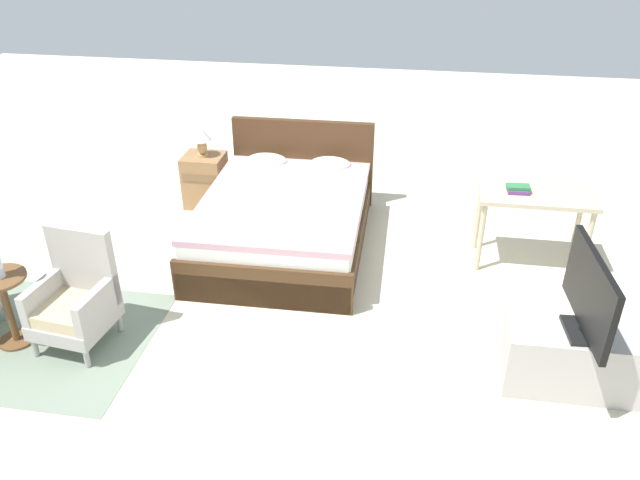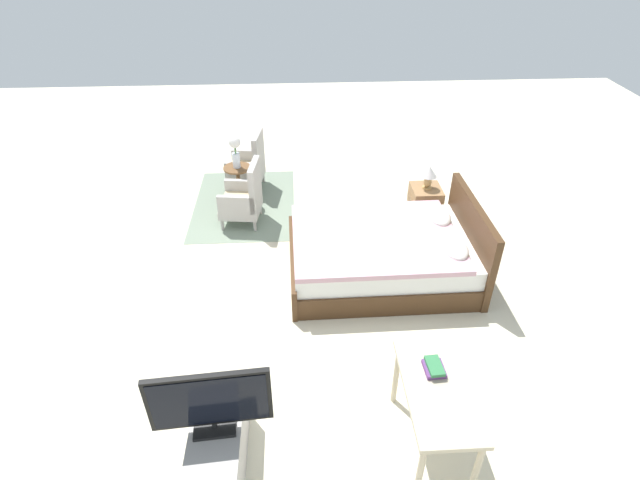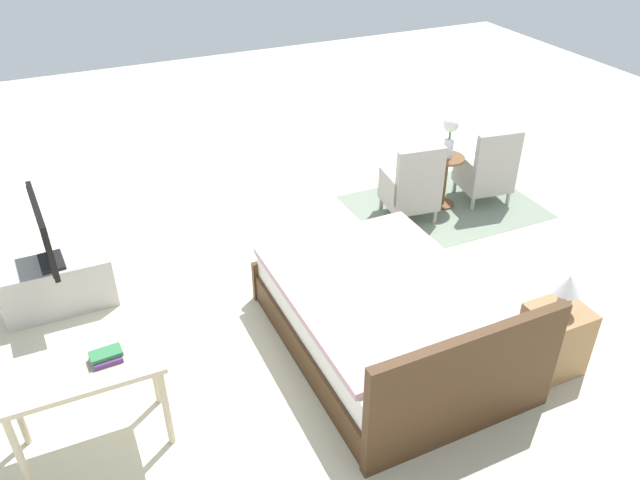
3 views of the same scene
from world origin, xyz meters
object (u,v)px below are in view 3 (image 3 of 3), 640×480
Objects in this scene: flower_vase at (450,133)px; nightstand at (554,339)px; bed at (389,321)px; side_table at (445,175)px; table_lamp at (568,288)px; armchair_by_window_right at (412,189)px; tv_flatscreen at (43,233)px; book_stack at (106,356)px; tv_stand at (58,285)px; vanity_desk at (83,379)px; armchair_by_window_left at (487,172)px.

nightstand is at bearing 74.41° from flower_vase.
bed is 3.59× the size of side_table.
armchair_by_window_right is at bearing -94.92° from table_lamp.
tv_flatscreen reaches higher than bed.
bed is at bearing -34.03° from nightstand.
table_lamp is 3.34m from book_stack.
tv_stand is (3.53, -2.46, -0.05)m from nightstand.
table_lamp reaches higher than nightstand.
armchair_by_window_right is 0.53m from side_table.
side_table is at bearing -105.59° from nightstand.
bed is 6.71× the size of table_lamp.
flower_vase reaches higher than book_stack.
nightstand is 3.53m from vanity_desk.
armchair_by_window_left is at bearing -116.20° from table_lamp.
vanity_desk is (3.44, -0.73, 0.33)m from nightstand.
armchair_by_window_left is 2.83m from table_lamp.
side_table is at bearing 0.00° from flower_vase.
armchair_by_window_left reaches higher than side_table.
tv_stand is (4.26, 0.17, -0.67)m from flower_vase.
nightstand is (1.23, 2.51, -0.09)m from armchair_by_window_left.
tv_stand is (3.53, -2.46, -0.56)m from table_lamp.
side_table is at bearing -13.29° from armchair_by_window_left.
bed reaches higher than tv_stand.
tv_stand is at bearing -35.31° from bed.
table_lamp is at bearing 145.07° from tv_stand.
tv_stand is (4.76, 0.05, -0.14)m from armchair_by_window_left.
bed is 4.64× the size of flower_vase.
armchair_by_window_left is at bearing 166.71° from flower_vase.
book_stack is at bearing 178.23° from vanity_desk.
book_stack is (4.00, 1.90, 0.38)m from side_table.
table_lamp is at bearing 74.41° from side_table.
vanity_desk reaches higher than side_table.
side_table is 0.64× the size of tv_stand.
bed is 2.44× the size of tv_flatscreen.
flower_vase reaches higher than nightstand.
tv_flatscreen reaches higher than nightstand.
armchair_by_window_left and armchair_by_window_right have the same top height.
table_lamp is at bearing 145.95° from bed.
tv_flatscreen is at bearing -34.90° from nightstand.
nightstand is (0.22, 2.51, -0.09)m from armchair_by_window_right.
flower_vase is at bearing -105.59° from nightstand.
nightstand is 0.65× the size of tv_flatscreen.
book_stack is at bearing 21.61° from armchair_by_window_left.
tv_flatscreen reaches higher than book_stack.
armchair_by_window_right is 1.49× the size of side_table.
table_lamp is 4.30m from tv_flatscreen.
vanity_desk is at bearing 24.43° from side_table.
bed is at bearing 144.72° from tv_flatscreen.
table_lamp is (1.23, 2.51, 0.42)m from armchair_by_window_left.
bed reaches higher than armchair_by_window_left.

